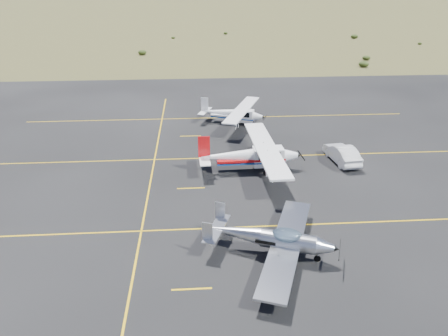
# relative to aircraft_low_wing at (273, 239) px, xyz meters

# --- Properties ---
(ground) EXTENTS (1600.00, 1600.00, 0.00)m
(ground) POSITION_rel_aircraft_low_wing_xyz_m (-1.48, 0.89, -1.00)
(ground) COLOR #383D1C
(ground) RESTS_ON ground
(apron) EXTENTS (72.00, 72.00, 0.02)m
(apron) POSITION_rel_aircraft_low_wing_xyz_m (-1.48, 7.89, -1.00)
(apron) COLOR black
(apron) RESTS_ON ground
(aircraft_low_wing) EXTENTS (7.08, 9.53, 2.10)m
(aircraft_low_wing) POSITION_rel_aircraft_low_wing_xyz_m (0.00, 0.00, 0.00)
(aircraft_low_wing) COLOR silver
(aircraft_low_wing) RESTS_ON apron
(aircraft_cessna) EXTENTS (6.99, 11.68, 2.96)m
(aircraft_cessna) POSITION_rel_aircraft_low_wing_xyz_m (0.18, 11.19, 0.31)
(aircraft_cessna) COLOR white
(aircraft_cessna) RESTS_ON apron
(aircraft_plain) EXTENTS (6.92, 9.61, 2.48)m
(aircraft_plain) POSITION_rel_aircraft_low_wing_xyz_m (-0.14, 22.89, 0.10)
(aircraft_plain) COLOR white
(aircraft_plain) RESTS_ON apron
(sedan) EXTENTS (2.01, 4.55, 1.45)m
(sedan) POSITION_rel_aircraft_low_wing_xyz_m (7.85, 12.30, -0.27)
(sedan) COLOR silver
(sedan) RESTS_ON apron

